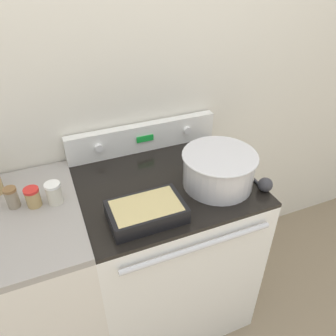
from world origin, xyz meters
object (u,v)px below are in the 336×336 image
(spice_jar_white_cap, at_px, (54,193))
(spice_jar_red_cap, at_px, (33,197))
(spice_jar_brown_cap, at_px, (12,197))
(mixing_bowl, at_px, (219,168))
(casserole_dish, at_px, (146,211))
(ladle, at_px, (263,183))

(spice_jar_white_cap, bearing_deg, spice_jar_red_cap, 171.18)
(spice_jar_red_cap, height_order, spice_jar_brown_cap, spice_jar_brown_cap)
(mixing_bowl, height_order, spice_jar_brown_cap, mixing_bowl)
(mixing_bowl, height_order, spice_jar_red_cap, mixing_bowl)
(casserole_dish, distance_m, ladle, 0.54)
(mixing_bowl, xyz_separation_m, ladle, (0.17, -0.11, -0.06))
(spice_jar_white_cap, bearing_deg, casserole_dish, -34.83)
(ladle, distance_m, spice_jar_red_cap, 0.99)
(ladle, distance_m, spice_jar_brown_cap, 1.07)
(spice_jar_brown_cap, bearing_deg, spice_jar_white_cap, -13.18)
(casserole_dish, height_order, spice_jar_red_cap, spice_jar_red_cap)
(mixing_bowl, bearing_deg, casserole_dish, -166.34)
(spice_jar_red_cap, relative_size, spice_jar_brown_cap, 0.92)
(ladle, xyz_separation_m, spice_jar_brown_cap, (-1.03, 0.28, 0.03))
(spice_jar_white_cap, xyz_separation_m, spice_jar_red_cap, (-0.08, 0.01, -0.01))
(mixing_bowl, distance_m, ladle, 0.21)
(casserole_dish, xyz_separation_m, spice_jar_white_cap, (-0.32, 0.23, 0.02))
(spice_jar_red_cap, bearing_deg, ladle, -14.99)
(spice_jar_brown_cap, bearing_deg, casserole_dish, -28.46)
(mixing_bowl, distance_m, spice_jar_brown_cap, 0.88)
(spice_jar_red_cap, bearing_deg, spice_jar_white_cap, -8.82)
(casserole_dish, height_order, spice_jar_brown_cap, spice_jar_brown_cap)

